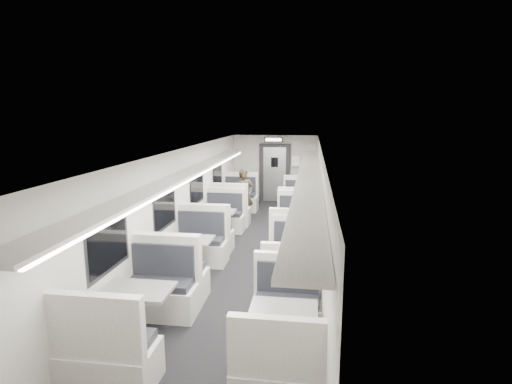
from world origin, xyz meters
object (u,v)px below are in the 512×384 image
(booth_right_a, at_px, (300,208))
(booth_left_b, at_px, (218,225))
(vestibule_door, at_px, (275,173))
(booth_right_b, at_px, (297,231))
(booth_right_d, at_px, (283,333))
(booth_left_d, at_px, (138,316))
(booth_right_c, at_px, (293,264))
(booth_left_c, at_px, (188,258))
(exit_sign, at_px, (274,140))
(booth_left_a, at_px, (235,204))
(passenger, at_px, (244,195))

(booth_right_a, bearing_deg, booth_left_b, -134.35)
(vestibule_door, bearing_deg, booth_right_a, -69.23)
(booth_right_b, relative_size, booth_right_d, 1.07)
(booth_left_d, distance_m, booth_right_d, 2.00)
(booth_left_b, relative_size, booth_right_c, 1.09)
(vestibule_door, bearing_deg, booth_left_b, -102.05)
(booth_left_b, relative_size, booth_right_b, 0.97)
(booth_left_c, distance_m, booth_right_a, 4.91)
(booth_left_c, distance_m, booth_right_b, 2.93)
(booth_left_c, height_order, vestibule_door, vestibule_door)
(booth_right_d, relative_size, vestibule_door, 1.00)
(booth_left_b, distance_m, booth_right_a, 2.86)
(booth_left_d, distance_m, exit_sign, 9.14)
(booth_left_a, relative_size, booth_left_b, 1.08)
(vestibule_door, bearing_deg, passenger, -103.26)
(booth_right_c, xyz_separation_m, booth_right_d, (0.00, -2.49, 0.02))
(booth_left_d, bearing_deg, booth_right_d, -2.67)
(exit_sign, bearing_deg, booth_left_a, -117.82)
(booth_left_a, relative_size, exit_sign, 3.77)
(booth_right_d, xyz_separation_m, vestibule_door, (-1.00, 9.48, 0.67))
(booth_right_d, distance_m, passenger, 6.95)
(booth_right_d, bearing_deg, booth_left_b, 112.65)
(booth_right_a, height_order, booth_right_b, booth_right_a)
(booth_left_a, distance_m, booth_right_c, 5.02)
(passenger, bearing_deg, booth_left_b, -115.71)
(booth_right_b, height_order, booth_right_d, booth_right_b)
(booth_right_a, height_order, exit_sign, exit_sign)
(vestibule_door, xyz_separation_m, exit_sign, (0.00, -0.49, 1.24))
(booth_right_a, distance_m, booth_right_c, 4.35)
(vestibule_door, bearing_deg, exit_sign, -90.00)
(booth_left_d, bearing_deg, booth_right_c, 50.12)
(booth_right_c, relative_size, booth_right_d, 0.95)
(booth_right_a, relative_size, vestibule_door, 1.09)
(booth_right_b, distance_m, booth_right_d, 4.49)
(booth_left_a, bearing_deg, booth_left_b, -90.00)
(booth_right_c, distance_m, exit_sign, 6.85)
(booth_left_c, bearing_deg, booth_right_b, 46.93)
(booth_left_d, bearing_deg, vestibule_door, 83.92)
(booth_left_c, relative_size, booth_right_d, 1.10)
(exit_sign, bearing_deg, booth_right_c, -81.26)
(booth_right_d, bearing_deg, vestibule_door, 96.02)
(booth_right_c, distance_m, passenger, 4.58)
(booth_left_a, bearing_deg, booth_right_c, -66.53)
(booth_left_d, height_order, booth_right_c, booth_left_d)
(booth_left_c, relative_size, booth_left_d, 0.99)
(passenger, distance_m, exit_sign, 2.78)
(booth_left_d, distance_m, passenger, 6.66)
(booth_right_a, xyz_separation_m, booth_right_b, (0.00, -2.35, -0.01))
(booth_left_b, relative_size, vestibule_door, 1.03)
(booth_left_a, height_order, booth_left_c, booth_left_a)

